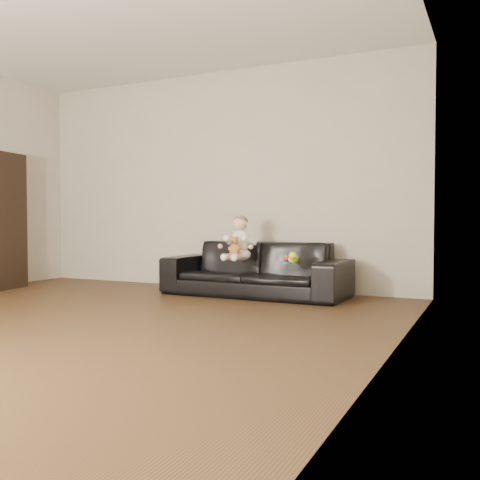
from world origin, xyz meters
The scene contains 9 objects.
floor centered at (0.00, 0.00, 0.00)m, with size 5.50×5.50×0.00m, color #412B17.
wall_back centered at (0.00, 2.75, 1.30)m, with size 5.00×5.00×0.00m, color #B7AD9A.
wall_right centered at (2.50, 0.00, 1.30)m, with size 5.50×5.50×0.00m, color #B7AD9A.
sofa centered at (0.74, 2.25, 0.29)m, with size 1.98×0.77×0.58m, color black.
baby centered at (0.60, 2.14, 0.59)m, with size 0.34×0.42×0.48m.
teddy_bear centered at (0.61, 2.00, 0.54)m, with size 0.13×0.13×0.21m.
toy_green centered at (1.25, 2.02, 0.42)m, with size 0.10×0.12×0.09m, color #D6EA1B.
toy_rattle centered at (1.13, 2.13, 0.41)m, with size 0.06×0.06×0.06m, color red.
toy_blue_disc centered at (1.18, 2.01, 0.39)m, with size 0.10×0.10×0.01m, color blue.
Camera 1 is at (3.04, -3.00, 0.80)m, focal length 40.00 mm.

